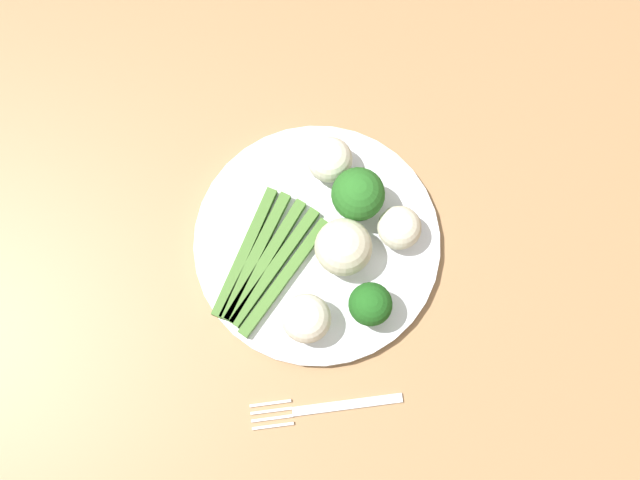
{
  "coord_description": "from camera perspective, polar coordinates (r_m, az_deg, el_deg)",
  "views": [
    {
      "loc": [
        -0.15,
        0.0,
        1.57
      ],
      "look_at": [
        0.04,
        -0.01,
        0.77
      ],
      "focal_mm": 41.45,
      "sensor_mm": 36.0,
      "label": 1
    }
  ],
  "objects": [
    {
      "name": "broccoli_front_left",
      "position": [
        0.78,
        4.16,
        -4.96
      ],
      "size": [
        0.05,
        0.05,
        0.06
      ],
      "color": "#4C7F2B",
      "rests_on": "plate"
    },
    {
      "name": "cauliflower_back_right",
      "position": [
        0.83,
        0.97,
        6.24
      ],
      "size": [
        0.05,
        0.05,
        0.05
      ],
      "primitive_type": "sphere",
      "color": "white",
      "rests_on": "plate"
    },
    {
      "name": "ground_plane",
      "position": [
        1.58,
        -0.24,
        -8.03
      ],
      "size": [
        6.0,
        6.0,
        0.02
      ],
      "primitive_type": "cube",
      "color": "gray"
    },
    {
      "name": "plate",
      "position": [
        0.83,
        -0.0,
        -0.2
      ],
      "size": [
        0.28,
        0.28,
        0.01
      ],
      "primitive_type": "cylinder",
      "color": "white",
      "rests_on": "dining_table"
    },
    {
      "name": "broccoli_back",
      "position": [
        0.8,
        3.2,
        3.54
      ],
      "size": [
        0.06,
        0.06,
        0.07
      ],
      "color": "#568E33",
      "rests_on": "plate"
    },
    {
      "name": "cauliflower_front",
      "position": [
        0.81,
        6.39,
        0.96
      ],
      "size": [
        0.05,
        0.05,
        0.05
      ],
      "primitive_type": "sphere",
      "color": "silver",
      "rests_on": "plate"
    },
    {
      "name": "fork",
      "position": [
        0.82,
        0.55,
        -12.81
      ],
      "size": [
        0.03,
        0.17,
        0.0
      ],
      "rotation": [
        0.0,
        0.0,
        1.63
      ],
      "color": "silver",
      "rests_on": "dining_table"
    },
    {
      "name": "cauliflower_outer_edge",
      "position": [
        0.79,
        2.06,
        -0.54
      ],
      "size": [
        0.06,
        0.06,
        0.06
      ],
      "primitive_type": "sphere",
      "color": "beige",
      "rests_on": "plate"
    },
    {
      "name": "cauliflower_near_center",
      "position": [
        0.78,
        -0.81,
        -6.05
      ],
      "size": [
        0.05,
        0.05,
        0.05
      ],
      "primitive_type": "sphere",
      "color": "white",
      "rests_on": "plate"
    },
    {
      "name": "dining_table",
      "position": [
        0.93,
        -0.4,
        -4.12
      ],
      "size": [
        1.2,
        1.1,
        0.75
      ],
      "color": "#9E754C",
      "rests_on": "ground_plane"
    },
    {
      "name": "asparagus_bundle",
      "position": [
        0.82,
        -4.02,
        -1.67
      ],
      "size": [
        0.16,
        0.14,
        0.01
      ],
      "rotation": [
        0.0,
        0.0,
        5.69
      ],
      "color": "#47752D",
      "rests_on": "plate"
    }
  ]
}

